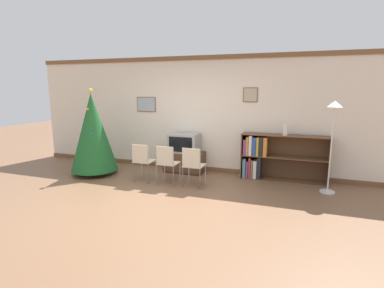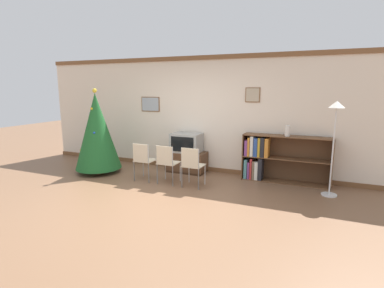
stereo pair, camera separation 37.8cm
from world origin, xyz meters
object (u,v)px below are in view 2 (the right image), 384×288
(folding_chair_right, at_px, (192,165))
(vase, at_px, (287,131))
(folding_chair_center, at_px, (167,162))
(standing_lamp, at_px, (335,124))
(television, at_px, (186,143))
(folding_chair_left, at_px, (143,159))
(bookshelf, at_px, (270,158))
(christmas_tree, at_px, (97,131))
(tv_console, at_px, (186,162))

(folding_chair_right, relative_size, vase, 3.63)
(folding_chair_center, xyz_separation_m, standing_lamp, (3.10, 0.58, 0.87))
(television, relative_size, folding_chair_left, 0.84)
(folding_chair_left, relative_size, bookshelf, 0.46)
(christmas_tree, distance_m, tv_console, 2.21)
(tv_console, relative_size, bookshelf, 0.52)
(bookshelf, xyz_separation_m, vase, (0.33, -0.05, 0.61))
(tv_console, xyz_separation_m, vase, (2.25, 0.03, 0.87))
(folding_chair_center, relative_size, vase, 3.63)
(tv_console, bearing_deg, television, -90.00)
(folding_chair_right, xyz_separation_m, standing_lamp, (2.54, 0.58, 0.87))
(tv_console, height_order, standing_lamp, standing_lamp)
(folding_chair_right, xyz_separation_m, vase, (1.69, 1.02, 0.64))
(television, xyz_separation_m, vase, (2.25, 0.03, 0.41))
(folding_chair_center, height_order, folding_chair_right, same)
(folding_chair_left, bearing_deg, folding_chair_right, 0.00)
(folding_chair_right, bearing_deg, television, 119.57)
(tv_console, distance_m, folding_chair_left, 1.17)
(folding_chair_left, relative_size, vase, 3.63)
(folding_chair_right, height_order, standing_lamp, standing_lamp)
(folding_chair_left, distance_m, bookshelf, 2.71)
(christmas_tree, relative_size, bookshelf, 1.09)
(standing_lamp, bearing_deg, folding_chair_left, -171.06)
(christmas_tree, height_order, standing_lamp, christmas_tree)
(folding_chair_left, bearing_deg, folding_chair_center, 0.00)
(folding_chair_left, distance_m, folding_chair_center, 0.56)
(folding_chair_center, bearing_deg, vase, 24.43)
(folding_chair_left, height_order, folding_chair_right, same)
(vase, bearing_deg, television, -179.25)
(tv_console, relative_size, folding_chair_right, 1.13)
(folding_chair_center, xyz_separation_m, folding_chair_right, (0.56, 0.00, 0.00))
(bookshelf, bearing_deg, folding_chair_center, -150.79)
(bookshelf, relative_size, standing_lamp, 1.03)
(vase, bearing_deg, folding_chair_right, -148.79)
(folding_chair_left, height_order, standing_lamp, standing_lamp)
(folding_chair_right, bearing_deg, standing_lamp, 12.80)
(christmas_tree, relative_size, folding_chair_center, 2.39)
(tv_console, distance_m, vase, 2.41)
(tv_console, xyz_separation_m, television, (0.00, -0.00, 0.46))
(television, xyz_separation_m, bookshelf, (1.92, 0.08, -0.20))
(christmas_tree, distance_m, bookshelf, 3.96)
(christmas_tree, xyz_separation_m, folding_chair_left, (1.35, -0.17, -0.50))
(folding_chair_center, bearing_deg, bookshelf, 29.21)
(christmas_tree, height_order, bookshelf, christmas_tree)
(tv_console, bearing_deg, bookshelf, 2.30)
(tv_console, height_order, vase, vase)
(folding_chair_center, distance_m, folding_chair_right, 0.56)
(vase, relative_size, standing_lamp, 0.13)
(tv_console, xyz_separation_m, folding_chair_right, (0.56, -1.00, 0.23))
(standing_lamp, bearing_deg, christmas_tree, -175.33)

